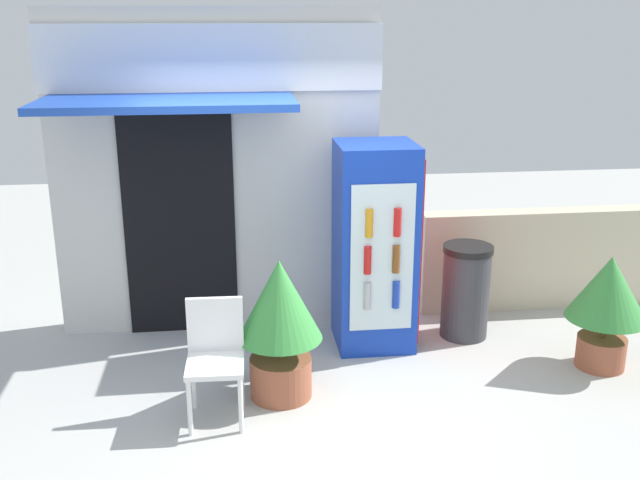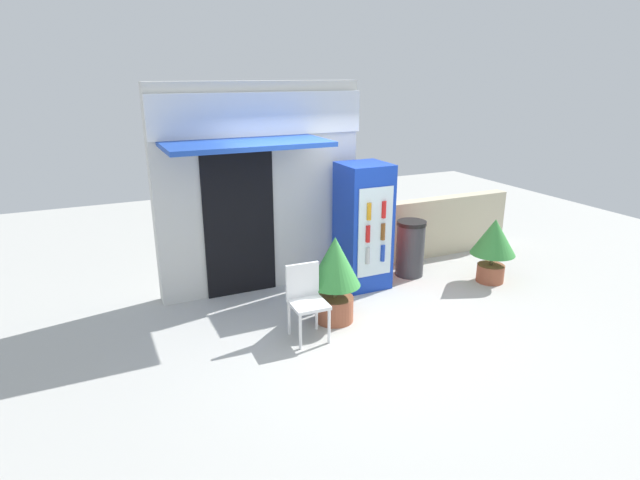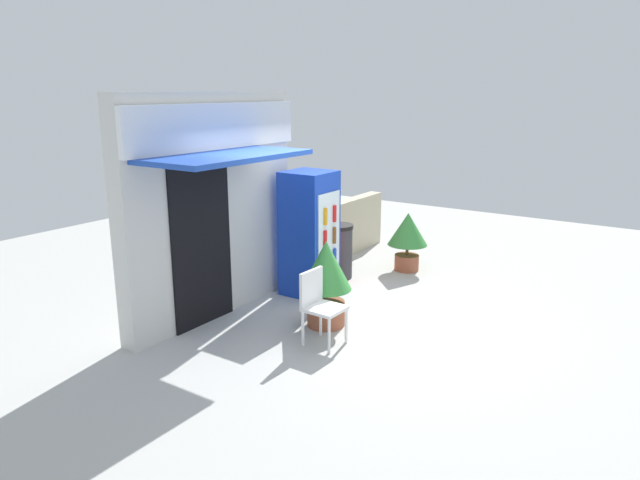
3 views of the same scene
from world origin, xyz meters
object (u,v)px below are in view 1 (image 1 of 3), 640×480
potted_plant_near_shop (280,317)px  trash_bin (466,291)px  drink_cooler (375,246)px  plastic_chair (215,351)px  potted_plant_curbside (607,298)px

potted_plant_near_shop → trash_bin: (1.77, 0.92, -0.23)m
drink_cooler → potted_plant_near_shop: size_ratio=1.62×
drink_cooler → potted_plant_near_shop: bearing=-135.7°
plastic_chair → trash_bin: (2.26, 1.14, -0.08)m
potted_plant_near_shop → potted_plant_curbside: (2.73, 0.17, -0.04)m
trash_bin → drink_cooler: bearing=-177.9°
drink_cooler → trash_bin: drink_cooler is taller
potted_plant_near_shop → trash_bin: 2.00m
trash_bin → plastic_chair: bearing=-153.3°
potted_plant_near_shop → trash_bin: bearing=27.4°
potted_plant_curbside → plastic_chair: bearing=-173.1°
plastic_chair → trash_bin: bearing=26.7°
drink_cooler → potted_plant_curbside: 1.98m
drink_cooler → trash_bin: (0.86, 0.03, -0.47)m
potted_plant_near_shop → potted_plant_curbside: bearing=3.5°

